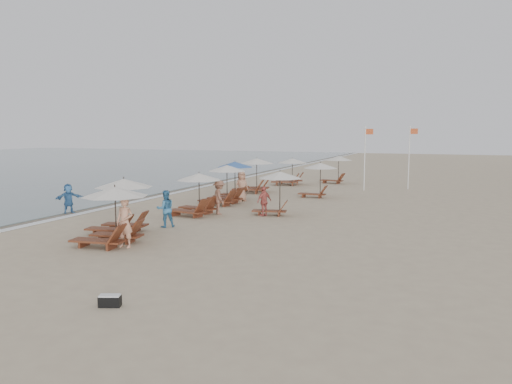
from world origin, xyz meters
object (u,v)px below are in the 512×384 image
at_px(lounger_station_2, 195,195).
at_px(inland_station_2, 336,166).
at_px(lounger_station_3, 223,186).
at_px(lounger_station_4, 232,179).
at_px(beachgoer_mid_b, 219,197).
at_px(flag_pole_near, 365,155).
at_px(beachgoer_far_b, 242,186).
at_px(beachgoer_mid_a, 166,209).
at_px(inland_station_1, 318,174).
at_px(lounger_station_1, 120,205).
at_px(beachgoer_near, 125,222).
at_px(lounger_station_5, 253,176).
at_px(beachgoer_far_a, 264,201).
at_px(waterline_walker, 69,198).
at_px(inland_station_0, 276,186).
at_px(duffel_bag, 110,301).
at_px(lounger_station_6, 289,172).

relative_size(lounger_station_2, inland_station_2, 1.03).
relative_size(lounger_station_3, lounger_station_4, 1.10).
bearing_deg(lounger_station_4, lounger_station_3, -79.38).
xyz_separation_m(beachgoer_mid_b, flag_pole_near, (5.12, 13.33, 1.66)).
bearing_deg(lounger_station_3, beachgoer_far_b, 75.28).
distance_m(lounger_station_2, beachgoer_mid_a, 3.40).
bearing_deg(inland_station_1, lounger_station_1, -108.16).
relative_size(inland_station_1, beachgoer_mid_b, 1.42).
bearing_deg(lounger_station_1, beachgoer_near, -50.22).
height_order(beachgoer_mid_a, beachgoer_far_b, beachgoer_far_b).
distance_m(lounger_station_2, lounger_station_5, 10.02).
relative_size(lounger_station_1, lounger_station_4, 1.09).
bearing_deg(beachgoer_near, inland_station_1, 77.71).
height_order(lounger_station_3, beachgoer_far_a, lounger_station_3).
relative_size(lounger_station_3, beachgoer_mid_b, 1.52).
height_order(inland_station_2, waterline_walker, inland_station_2).
bearing_deg(lounger_station_5, lounger_station_3, -84.92).
bearing_deg(lounger_station_2, lounger_station_4, 96.56).
relative_size(lounger_station_5, waterline_walker, 1.83).
relative_size(waterline_walker, flag_pole_near, 0.34).
height_order(lounger_station_1, beachgoer_near, lounger_station_1).
bearing_deg(waterline_walker, beachgoer_far_a, -45.70).
height_order(inland_station_0, duffel_bag, inland_station_0).
bearing_deg(waterline_walker, beachgoer_mid_a, -74.79).
bearing_deg(lounger_station_6, lounger_station_1, -91.66).
bearing_deg(inland_station_0, beachgoer_far_b, 132.02).
distance_m(beachgoer_far_a, beachgoer_far_b, 5.61).
xyz_separation_m(lounger_station_1, lounger_station_5, (-0.14, 15.22, -0.04)).
relative_size(beachgoer_near, flag_pole_near, 0.40).
bearing_deg(lounger_station_6, lounger_station_3, -91.02).
bearing_deg(beachgoer_mid_a, lounger_station_3, -128.22).
height_order(lounger_station_4, beachgoer_mid_b, lounger_station_4).
xyz_separation_m(inland_station_2, beachgoer_mid_b, (-2.08, -17.46, -0.54)).
distance_m(beachgoer_mid_b, waterline_walker, 7.88).
relative_size(inland_station_1, beachgoer_mid_a, 1.52).
bearing_deg(lounger_station_3, inland_station_1, 50.06).
bearing_deg(duffel_bag, lounger_station_1, 124.75).
xyz_separation_m(lounger_station_4, duffel_bag, (5.32, -19.10, -1.15)).
xyz_separation_m(lounger_station_4, beachgoer_far_b, (0.89, -0.61, -0.39)).
bearing_deg(beachgoer_mid_a, lounger_station_1, 17.64).
bearing_deg(waterline_walker, inland_station_0, -43.82).
bearing_deg(inland_station_1, inland_station_2, 95.54).
height_order(lounger_station_6, waterline_walker, lounger_station_6).
height_order(lounger_station_4, beachgoer_mid_a, lounger_station_4).
distance_m(lounger_station_1, lounger_station_6, 20.96).
bearing_deg(beachgoer_far_a, lounger_station_3, -99.48).
height_order(lounger_station_1, beachgoer_mid_b, lounger_station_1).
bearing_deg(lounger_station_3, waterline_walker, -136.47).
distance_m(waterline_walker, duffel_bag, 15.55).
xyz_separation_m(lounger_station_4, beachgoer_mid_a, (1.08, -9.62, -0.47)).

